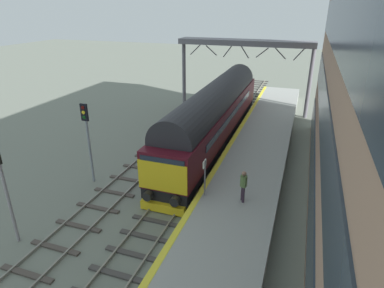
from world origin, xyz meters
TOP-DOWN VIEW (x-y plane):
  - ground_plane at (0.00, 0.00)m, footprint 140.00×140.00m
  - track_main at (0.00, 0.00)m, footprint 2.50×60.00m
  - track_adjacent_west at (-3.39, 0.00)m, footprint 2.50×60.00m
  - station_platform at (3.60, 0.00)m, footprint 4.00×44.00m
  - diesel_locomotive at (0.00, 5.75)m, footprint 2.74×19.80m
  - signal_post_near at (-5.31, -8.25)m, footprint 0.44×0.22m
  - signal_post_mid at (-5.31, -2.43)m, footprint 0.44×0.22m
  - platform_number_sign at (2.01, -3.31)m, footprint 0.10×0.44m
  - waiting_passenger at (3.93, -3.18)m, footprint 0.45×0.47m
  - overhead_footbridge at (0.35, 14.67)m, footprint 12.69×2.00m

SIDE VIEW (x-z plane):
  - ground_plane at x=0.00m, z-range 0.00..0.00m
  - track_main at x=0.00m, z-range -0.02..0.13m
  - track_adjacent_west at x=-3.39m, z-range -0.02..0.13m
  - station_platform at x=3.60m, z-range 0.00..1.01m
  - waiting_passenger at x=3.93m, z-range 1.17..2.81m
  - platform_number_sign at x=2.01m, z-range 1.33..3.30m
  - diesel_locomotive at x=0.00m, z-range 0.15..4.83m
  - signal_post_mid at x=-5.31m, z-range 0.68..5.57m
  - signal_post_near at x=-5.31m, z-range 0.68..5.63m
  - overhead_footbridge at x=0.35m, z-range 2.81..9.74m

